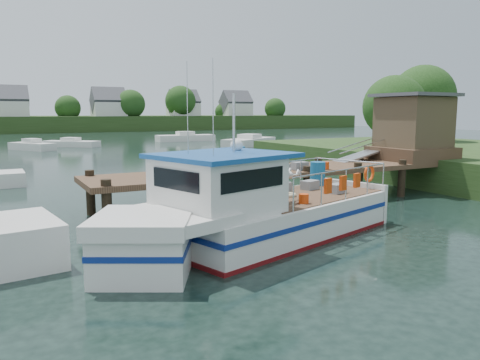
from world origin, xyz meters
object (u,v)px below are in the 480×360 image
dock (373,143)px  moored_d (71,143)px  moored_far (185,137)px  moored_c (250,141)px  moored_b (32,146)px  lobster_boat (252,213)px

dock → moored_d: size_ratio=2.88×
moored_far → moored_d: size_ratio=1.28×
moored_d → dock: bearing=-99.4°
moored_c → dock: bearing=-132.9°
dock → moored_b: bearing=108.9°
lobster_boat → moored_far: (15.74, 44.77, -0.42)m
moored_d → moored_far: bearing=-6.7°
dock → moored_c: (10.15, 29.24, -1.77)m
moored_far → moored_b: (-18.36, -6.54, -0.04)m
dock → moored_b: size_ratio=3.15×
lobster_boat → moored_d: bearing=71.2°
lobster_boat → moored_c: size_ratio=1.23×
moored_far → moored_b: bearing=-171.9°
moored_far → moored_c: 11.32m
moored_c → moored_far: bearing=83.0°
moored_b → moored_c: size_ratio=0.65×
moored_b → moored_d: (4.01, 2.90, -0.05)m
lobster_boat → moored_b: lobster_boat is taller
moored_far → dock: bearing=-111.3°
moored_d → lobster_boat: bearing=-112.9°
moored_c → moored_d: (-17.60, 7.20, -0.10)m
moored_far → moored_d: (-14.35, -3.64, -0.09)m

